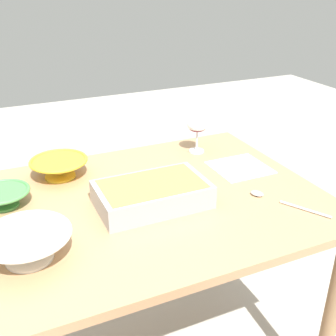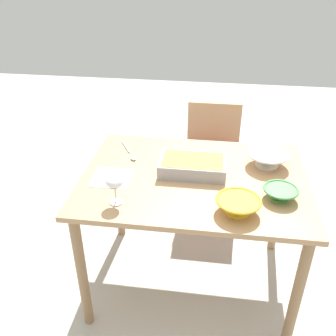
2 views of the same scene
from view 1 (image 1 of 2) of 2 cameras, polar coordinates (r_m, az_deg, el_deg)
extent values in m
cube|color=tan|center=(1.40, -3.33, -4.85)|extent=(1.19, 0.87, 0.03)
cylinder|color=#93704E|center=(1.63, 21.38, -18.60)|extent=(0.05, 0.05, 0.75)
cylinder|color=#93704E|center=(2.09, 6.98, -6.18)|extent=(0.05, 0.05, 0.75)
cylinder|color=white|center=(1.75, 3.91, 2.34)|extent=(0.06, 0.06, 0.01)
cylinder|color=white|center=(1.74, 3.96, 3.73)|extent=(0.01, 0.01, 0.09)
ellipsoid|color=white|center=(1.71, 4.03, 5.91)|extent=(0.08, 0.08, 0.06)
ellipsoid|color=#4C0A19|center=(1.72, 4.01, 5.57)|extent=(0.07, 0.07, 0.03)
cube|color=#99999E|center=(1.34, -2.19, -3.62)|extent=(0.35, 0.21, 0.08)
cube|color=#9E8C47|center=(1.33, -2.21, -2.50)|extent=(0.32, 0.19, 0.02)
cylinder|color=white|center=(1.18, -18.40, -11.54)|extent=(0.13, 0.13, 0.01)
cone|color=white|center=(1.16, -18.66, -10.03)|extent=(0.23, 0.23, 0.07)
torus|color=white|center=(1.14, -18.89, -8.63)|extent=(0.24, 0.24, 0.01)
cylinder|color=yellow|center=(1.58, -14.51, -1.08)|extent=(0.11, 0.11, 0.01)
cone|color=yellow|center=(1.57, -14.64, 0.01)|extent=(0.20, 0.20, 0.06)
torus|color=yellow|center=(1.56, -14.76, 0.98)|extent=(0.21, 0.21, 0.01)
cylinder|color=#4C994C|center=(1.45, -21.39, -4.73)|extent=(0.09, 0.09, 0.01)
cone|color=#4C994C|center=(1.44, -21.56, -3.81)|extent=(0.16, 0.16, 0.04)
torus|color=#4C994C|center=(1.43, -21.70, -3.02)|extent=(0.17, 0.17, 0.01)
cylinder|color=silver|center=(1.39, 18.27, -5.39)|extent=(0.09, 0.15, 0.01)
ellipsoid|color=silver|center=(1.44, 12.10, -3.43)|extent=(0.05, 0.05, 0.01)
cube|color=white|center=(1.63, 9.81, 0.09)|extent=(0.21, 0.20, 0.00)
camera|label=2|loc=(2.87, -20.69, 31.43)|focal=40.37mm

